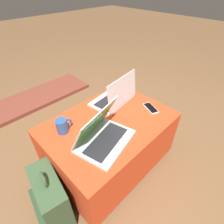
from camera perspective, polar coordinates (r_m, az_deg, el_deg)
ground_plane at (r=1.64m, az=-0.78°, el=-15.64°), size 14.00×14.00×0.00m
ottoman at (r=1.45m, az=-0.87°, el=-10.12°), size 0.94×0.67×0.47m
laptop_near at (r=1.12m, az=-3.29°, el=-7.46°), size 0.42×0.34×0.25m
laptop_far at (r=1.45m, az=1.13°, el=4.87°), size 0.39×0.29×0.25m
cell_phone at (r=1.44m, az=12.49°, el=1.28°), size 0.11×0.16×0.01m
backpack at (r=1.32m, az=-19.36°, el=-25.33°), size 0.23×0.36×0.47m
coffee_mug at (r=1.23m, az=-15.86°, el=-4.36°), size 0.12×0.08×0.10m
fireplace_hearth at (r=2.56m, az=-23.41°, el=4.30°), size 1.40×0.50×0.04m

